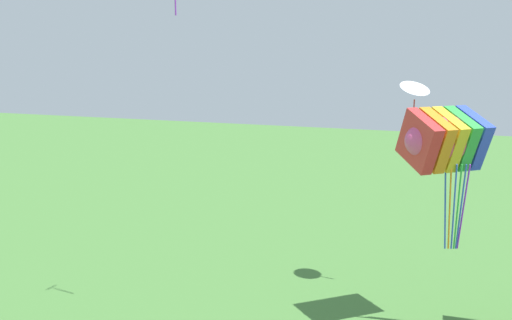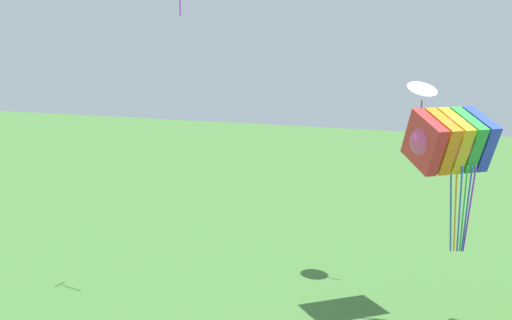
% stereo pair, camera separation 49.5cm
% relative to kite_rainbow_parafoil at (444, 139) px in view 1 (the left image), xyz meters
% --- Properties ---
extents(kite_rainbow_parafoil, '(3.49, 3.33, 4.76)m').
position_rel_kite_rainbow_parafoil_xyz_m(kite_rainbow_parafoil, '(0.00, 0.00, 0.00)').
color(kite_rainbow_parafoil, '#E54C8C').
extents(kite_white_delta, '(1.54, 1.53, 2.67)m').
position_rel_kite_rainbow_parafoil_xyz_m(kite_white_delta, '(-1.09, 2.66, 1.40)').
color(kite_white_delta, white).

